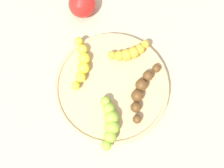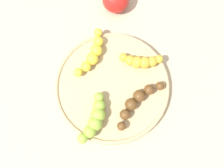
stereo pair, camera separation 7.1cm
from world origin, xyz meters
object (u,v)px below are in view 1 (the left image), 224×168
Objects in this scene: fruit_bowl at (112,87)px; banana_yellow at (82,63)px; banana_overripe at (141,91)px; banana_spotted at (130,53)px; banana_green at (110,122)px; apple_red at (82,4)px.

banana_yellow reaches higher than fruit_bowl.
banana_yellow is at bearing -4.31° from banana_overripe.
banana_overripe reaches higher than fruit_bowl.
fruit_bowl is at bearing -47.20° from banana_spotted.
banana_overripe is (-0.05, -0.10, -0.00)m from banana_green.
apple_red is (0.16, -0.08, 0.00)m from banana_spotted.
apple_red reaches higher than fruit_bowl.
banana_green is 0.18m from banana_spotted.
banana_spotted is 0.18m from apple_red.
fruit_bowl is at bearing 8.38° from banana_overripe.
banana_yellow is 0.84× the size of banana_overripe.
banana_yellow and banana_overripe have the same top height.
banana_overripe is at bearing 143.17° from apple_red.
banana_overripe and banana_spotted have the same top height.
banana_green is (-0.03, 0.09, 0.03)m from fruit_bowl.
banana_green reaches higher than banana_spotted.
banana_overripe is at bearing 41.56° from banana_green.
banana_yellow is 0.17m from banana_overripe.
banana_spotted is at bearing 71.11° from banana_green.
fruit_bowl is at bearing -34.30° from banana_yellow.
apple_red is at bearing 100.17° from banana_green.
banana_yellow is at bearing 112.19° from banana_green.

